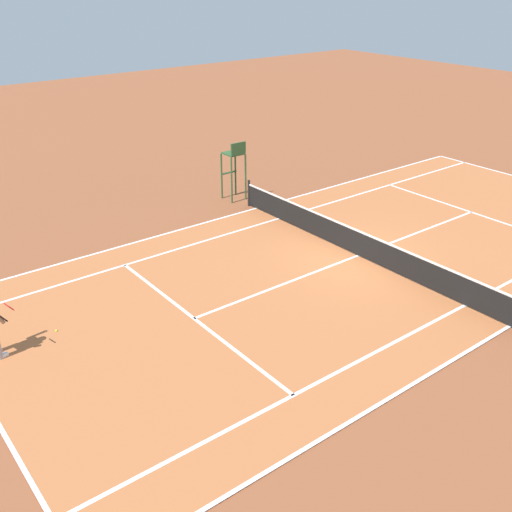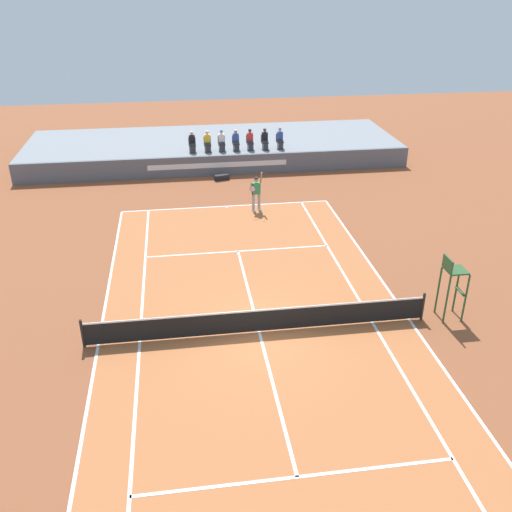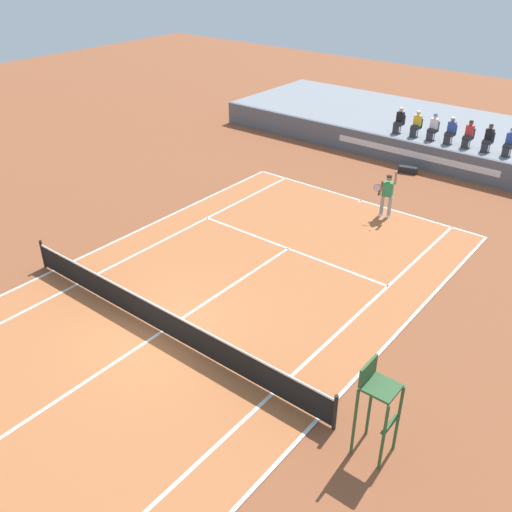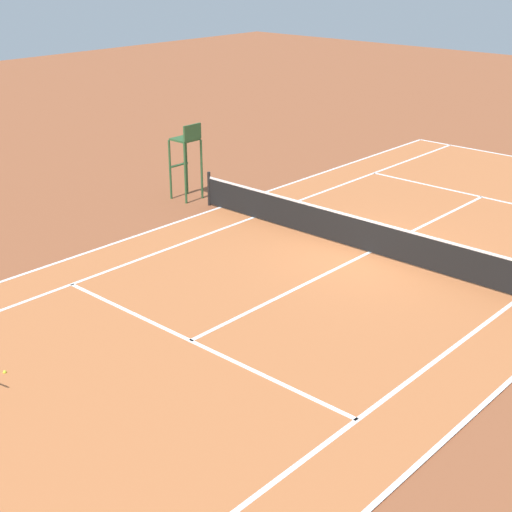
{
  "view_description": "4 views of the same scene",
  "coord_description": "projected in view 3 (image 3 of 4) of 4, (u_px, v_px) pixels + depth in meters",
  "views": [
    {
      "loc": [
        -11.99,
        13.59,
        8.62
      ],
      "look_at": [
        0.45,
        3.91,
        1.0
      ],
      "focal_mm": 41.91,
      "sensor_mm": 36.0,
      "label": 1
    },
    {
      "loc": [
        -2.46,
        -16.18,
        11.29
      ],
      "look_at": [
        0.45,
        3.91,
        1.0
      ],
      "focal_mm": 39.58,
      "sensor_mm": 36.0,
      "label": 2
    },
    {
      "loc": [
        10.36,
        -8.52,
        10.28
      ],
      "look_at": [
        0.45,
        3.91,
        1.0
      ],
      "focal_mm": 39.16,
      "sensor_mm": 36.0,
      "label": 3
    },
    {
      "loc": [
        -9.96,
        15.44,
        7.41
      ],
      "look_at": [
        0.45,
        3.91,
        1.0
      ],
      "focal_mm": 52.46,
      "sensor_mm": 36.0,
      "label": 4
    }
  ],
  "objects": [
    {
      "name": "barrier_wall",
      "position": [
        414.0,
        155.0,
        27.77
      ],
      "size": [
        24.28,
        0.25,
        1.25
      ],
      "color": "#565B66",
      "rests_on": "ground"
    },
    {
      "name": "spectator_seated_0",
      "position": [
        399.0,
        121.0,
        28.57
      ],
      "size": [
        0.44,
        0.6,
        1.26
      ],
      "color": "#474C56",
      "rests_on": "bleacher_platform"
    },
    {
      "name": "spectator_seated_2",
      "position": [
        433.0,
        128.0,
        27.59
      ],
      "size": [
        0.44,
        0.6,
        1.26
      ],
      "color": "#474C56",
      "rests_on": "bleacher_platform"
    },
    {
      "name": "spectator_seated_3",
      "position": [
        450.0,
        131.0,
        27.11
      ],
      "size": [
        0.44,
        0.6,
        1.26
      ],
      "color": "#474C56",
      "rests_on": "bleacher_platform"
    },
    {
      "name": "spectator_seated_4",
      "position": [
        468.0,
        135.0,
        26.63
      ],
      "size": [
        0.44,
        0.6,
        1.26
      ],
      "color": "#474C56",
      "rests_on": "bleacher_platform"
    },
    {
      "name": "court",
      "position": [
        162.0,
        332.0,
        16.51
      ],
      "size": [
        11.08,
        23.88,
        0.03
      ],
      "color": "#B76638",
      "rests_on": "ground"
    },
    {
      "name": "tennis_player",
      "position": [
        387.0,
        194.0,
        22.72
      ],
      "size": [
        0.74,
        0.74,
        2.08
      ],
      "color": "#9E9EA3",
      "rests_on": "ground"
    },
    {
      "name": "tennis_ball",
      "position": [
        370.0,
        230.0,
        22.06
      ],
      "size": [
        0.07,
        0.07,
        0.07
      ],
      "primitive_type": "sphere",
      "color": "#D1E533",
      "rests_on": "ground"
    },
    {
      "name": "net",
      "position": [
        160.0,
        318.0,
        16.25
      ],
      "size": [
        11.98,
        0.1,
        1.07
      ],
      "color": "black",
      "rests_on": "ground"
    },
    {
      "name": "umpire_chair",
      "position": [
        377.0,
        399.0,
        12.01
      ],
      "size": [
        0.77,
        0.77,
        2.44
      ],
      "color": "#2D562D",
      "rests_on": "ground"
    },
    {
      "name": "bleacher_platform",
      "position": [
        445.0,
        135.0,
        30.43
      ],
      "size": [
        24.28,
        7.64,
        1.25
      ],
      "primitive_type": "cube",
      "color": "gray",
      "rests_on": "ground"
    },
    {
      "name": "ground_plane",
      "position": [
        162.0,
        332.0,
        16.51
      ],
      "size": [
        80.0,
        80.0,
        0.0
      ],
      "primitive_type": "plane",
      "color": "brown"
    },
    {
      "name": "spectator_seated_6",
      "position": [
        509.0,
        143.0,
        25.61
      ],
      "size": [
        0.44,
        0.6,
        1.26
      ],
      "color": "#474C56",
      "rests_on": "bleacher_platform"
    },
    {
      "name": "equipment_bag",
      "position": [
        408.0,
        170.0,
        27.31
      ],
      "size": [
        0.95,
        0.56,
        0.32
      ],
      "color": "black",
      "rests_on": "ground"
    },
    {
      "name": "spectator_seated_1",
      "position": [
        416.0,
        124.0,
        28.06
      ],
      "size": [
        0.44,
        0.6,
        1.26
      ],
      "color": "#474C56",
      "rests_on": "bleacher_platform"
    },
    {
      "name": "spectator_seated_5",
      "position": [
        488.0,
        139.0,
        26.13
      ],
      "size": [
        0.44,
        0.6,
        1.26
      ],
      "color": "#474C56",
      "rests_on": "bleacher_platform"
    }
  ]
}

